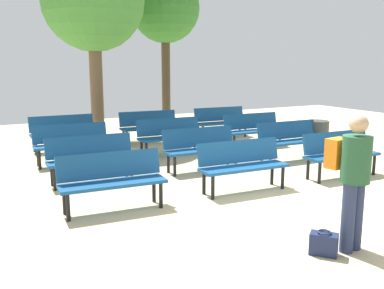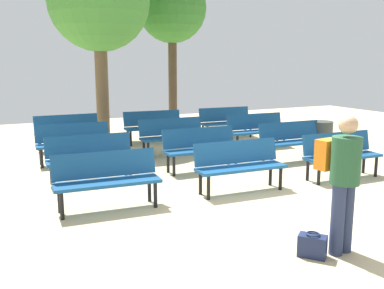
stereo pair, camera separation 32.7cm
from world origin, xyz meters
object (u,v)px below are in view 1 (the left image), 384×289
Objects in this scene: trash_bin at (317,137)px; bench_r1_c1 at (201,146)px; bench_r0_c0 at (112,178)px; tree_1 at (165,10)px; visitor_with_backpack at (353,174)px; bench_r1_c0 at (91,156)px; bench_r3_c2 at (221,120)px; tree_0 at (93,1)px; bench_r0_c1 at (242,162)px; bench_r0_c2 at (340,151)px; bench_r1_c2 at (290,138)px; bench_r2_c0 at (71,141)px; bench_r3_c1 at (149,125)px; bench_r2_c2 at (253,128)px; bench_r3_c0 at (63,130)px; bench_r2_c1 at (170,134)px.

bench_r1_c1 is at bearing -179.07° from trash_bin.
tree_1 is (4.30, 7.28, 3.35)m from bench_r0_c0.
tree_1 is at bearing 103.36° from trash_bin.
trash_bin is at bearing -137.55° from visitor_with_backpack.
bench_r1_c0 is at bearing 179.21° from trash_bin.
bench_r1_c0 is at bearing 89.19° from bench_r0_c0.
tree_0 is (-3.31, 1.31, 3.32)m from bench_r3_c2.
bench_r0_c1 is 5.41m from bench_r3_c2.
bench_r0_c2 is (2.23, -0.11, 0.00)m from bench_r0_c1.
bench_r1_c1 is (2.27, -0.13, 0.00)m from bench_r1_c0.
bench_r1_c2 and bench_r3_c2 have the same top height.
tree_0 is 6.94m from trash_bin.
tree_1 is (1.90, 5.77, 3.35)m from bench_r1_c1.
bench_r0_c0 reaches higher than trash_bin.
tree_0 is (-3.10, 4.61, 3.32)m from bench_r1_c2.
bench_r2_c0 is at bearing 162.31° from trash_bin.
bench_r0_c0 is 7.02m from tree_0.
trash_bin is (3.61, 4.30, -0.53)m from visitor_with_backpack.
visitor_with_backpack is (2.05, -2.74, 0.43)m from bench_r0_c0.
tree_0 is at bearing 162.19° from bench_r3_c2.
bench_r0_c1 is 2.76m from bench_r1_c2.
bench_r3_c1 is at bearing 34.83° from bench_r2_c0.
bench_r3_c1 is at bearing -101.93° from visitor_with_backpack.
bench_r2_c2 is 0.32× the size of tree_1.
bench_r1_c1 is 3.28m from bench_r3_c1.
tree_1 is 10.68m from visitor_with_backpack.
bench_r0_c1 is 0.32× the size of tree_1.
bench_r0_c2 is at bearing -64.22° from tree_0.
bench_r0_c1 is 0.99× the size of bench_r3_c1.
bench_r2_c0 is 2.00× the size of trash_bin.
bench_r0_c2 is 0.99× the size of bench_r2_c0.
bench_r1_c0 is 4.52m from bench_r1_c2.
bench_r0_c0 is 2.00× the size of trash_bin.
bench_r0_c1 is at bearing -125.93° from bench_r2_c2.
bench_r2_c2 is at bearing 86.55° from bench_r1_c2.
bench_r3_c0 is at bearing 159.12° from bench_r2_c2.
bench_r0_c1 is 1.00× the size of bench_r2_c2.
bench_r0_c0 is at bearing -120.56° from tree_1.
tree_0 is 9.20m from visitor_with_backpack.
tree_1 is 6.81m from trash_bin.
tree_1 is at bearing 63.37° from bench_r0_c0.
bench_r2_c2 is 5.52m from tree_0.
bench_r2_c0 is 4.48m from tree_0.
bench_r2_c1 is 0.98× the size of visitor_with_backpack.
bench_r0_c1 is 1.00× the size of bench_r3_c2.
bench_r1_c1 is at bearing -90.86° from bench_r2_c1.
bench_r0_c0 and bench_r2_c2 have the same top height.
bench_r1_c2 is at bearing -169.40° from trash_bin.
tree_1 is (-0.56, 2.61, 3.35)m from bench_r3_c2.
bench_r3_c1 is (2.28, -0.16, 0.00)m from bench_r3_c0.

